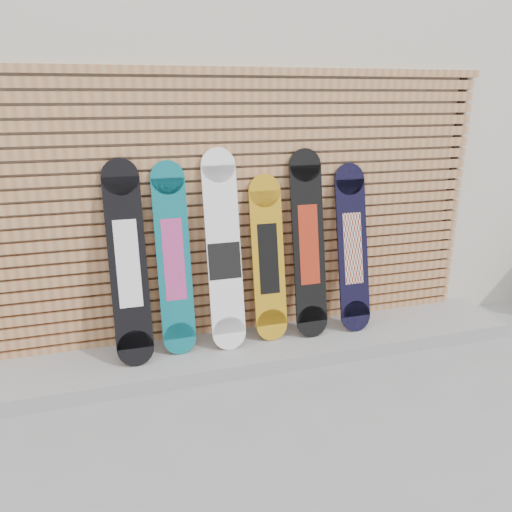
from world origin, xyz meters
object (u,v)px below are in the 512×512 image
object	(u,v)px
snowboard_2	(224,252)
snowboard_4	(309,245)
snowboard_0	(128,264)
snowboard_5	(352,248)
snowboard_1	(174,260)
snowboard_3	(268,259)

from	to	relation	value
snowboard_2	snowboard_4	world-z (taller)	snowboard_2
snowboard_2	snowboard_4	distance (m)	0.73
snowboard_0	snowboard_2	bearing A→B (deg)	1.70
snowboard_0	snowboard_5	size ratio (longest dim) A/B	1.08
snowboard_5	snowboard_1	bearing A→B (deg)	179.30
snowboard_3	snowboard_0	bearing A→B (deg)	-177.41
snowboard_1	snowboard_3	bearing A→B (deg)	0.47
snowboard_1	snowboard_4	xyz separation A→B (m)	(1.12, -0.02, 0.03)
snowboard_3	snowboard_1	bearing A→B (deg)	-179.53
snowboard_5	snowboard_0	bearing A→B (deg)	-179.22
snowboard_1	snowboard_3	world-z (taller)	snowboard_1
snowboard_0	snowboard_2	xyz separation A→B (m)	(0.74, 0.02, 0.02)
snowboard_1	snowboard_5	size ratio (longest dim) A/B	1.05
snowboard_2	snowboard_0	bearing A→B (deg)	-178.30
snowboard_0	snowboard_4	distance (m)	1.47
snowboard_0	snowboard_2	distance (m)	0.74
snowboard_3	snowboard_5	size ratio (longest dim) A/B	0.96
snowboard_2	snowboard_3	size ratio (longest dim) A/B	1.16
snowboard_2	snowboard_5	world-z (taller)	snowboard_2
snowboard_3	snowboard_4	xyz separation A→B (m)	(0.35, -0.02, 0.10)
snowboard_0	snowboard_1	bearing A→B (deg)	7.29
snowboard_3	snowboard_5	bearing A→B (deg)	-1.90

